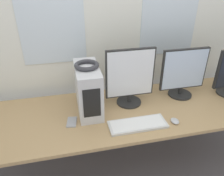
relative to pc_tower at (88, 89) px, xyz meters
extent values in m
cube|color=silver|center=(0.31, 0.44, 0.45)|extent=(8.00, 0.06, 2.70)
cube|color=tan|center=(0.31, -0.08, -0.21)|extent=(2.54, 0.79, 0.03)
cylinder|color=#99999E|center=(1.50, 0.23, -0.57)|extent=(0.04, 0.04, 0.67)
cube|color=silver|center=(0.00, 0.00, 0.00)|extent=(0.19, 0.43, 0.40)
cube|color=black|center=(0.00, -0.22, 0.00)|extent=(0.13, 0.00, 0.24)
torus|color=#333338|center=(0.00, 0.00, 0.22)|extent=(0.19, 0.19, 0.03)
cylinder|color=black|center=(0.37, 0.03, -0.19)|extent=(0.22, 0.22, 0.02)
cylinder|color=black|center=(0.37, 0.03, -0.15)|extent=(0.04, 0.04, 0.08)
cube|color=black|center=(0.37, 0.03, 0.10)|extent=(0.43, 0.03, 0.43)
cube|color=white|center=(0.37, 0.01, 0.10)|extent=(0.40, 0.00, 0.41)
cylinder|color=black|center=(0.89, 0.05, -0.19)|extent=(0.22, 0.22, 0.02)
cylinder|color=black|center=(0.89, 0.05, -0.15)|extent=(0.04, 0.04, 0.08)
cube|color=black|center=(0.89, 0.05, 0.07)|extent=(0.44, 0.03, 0.39)
cube|color=silver|center=(0.89, 0.03, 0.07)|extent=(0.41, 0.00, 0.36)
cube|color=silver|center=(0.34, -0.30, -0.19)|extent=(0.46, 0.17, 0.02)
cube|color=white|center=(0.34, -0.30, -0.18)|extent=(0.42, 0.15, 0.00)
ellipsoid|color=#B2B2B7|center=(0.64, -0.33, -0.19)|extent=(0.06, 0.08, 0.02)
cube|color=#99999E|center=(-0.16, -0.15, -0.20)|extent=(0.09, 0.14, 0.01)
camera|label=1|loc=(-0.16, -1.57, 0.89)|focal=35.00mm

